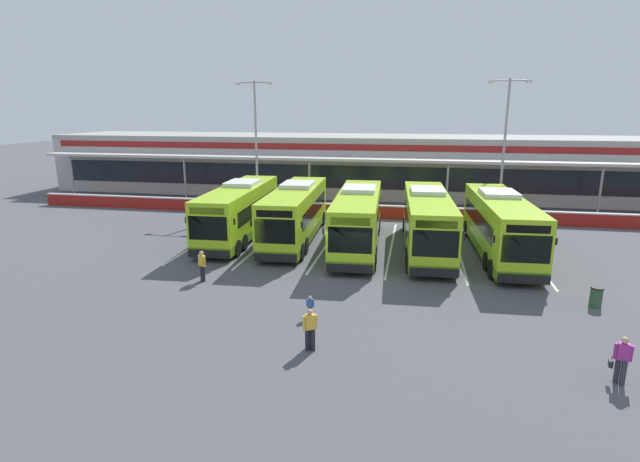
{
  "coord_description": "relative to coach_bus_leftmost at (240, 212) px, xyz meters",
  "views": [
    {
      "loc": [
        3.41,
        -24.72,
        8.61
      ],
      "look_at": [
        -2.01,
        3.0,
        1.6
      ],
      "focal_mm": 27.46,
      "sensor_mm": 36.0,
      "label": 1
    }
  ],
  "objects": [
    {
      "name": "ground_plane",
      "position": [
        8.37,
        -6.63,
        -1.79
      ],
      "size": [
        200.0,
        200.0,
        0.0
      ],
      "primitive_type": "plane",
      "color": "#4C4C51"
    },
    {
      "name": "terminal_building",
      "position": [
        8.37,
        20.28,
        1.23
      ],
      "size": [
        70.0,
        13.0,
        6.0
      ],
      "color": "#B7B7B2",
      "rests_on": "ground"
    },
    {
      "name": "red_barrier_wall",
      "position": [
        8.37,
        7.87,
        -1.23
      ],
      "size": [
        60.0,
        0.4,
        1.1
      ],
      "color": "maroon",
      "rests_on": "ground"
    },
    {
      "name": "coach_bus_leftmost",
      "position": [
        0.0,
        0.0,
        0.0
      ],
      "size": [
        3.38,
        12.26,
        3.78
      ],
      "color": "#9ED11E",
      "rests_on": "ground"
    },
    {
      "name": "coach_bus_left_centre",
      "position": [
        3.96,
        -0.01,
        0.0
      ],
      "size": [
        3.38,
        12.26,
        3.78
      ],
      "color": "#9ED11E",
      "rests_on": "ground"
    },
    {
      "name": "coach_bus_centre",
      "position": [
        8.31,
        -1.07,
        0.0
      ],
      "size": [
        3.38,
        12.26,
        3.78
      ],
      "color": "#9ED11E",
      "rests_on": "ground"
    },
    {
      "name": "coach_bus_right_centre",
      "position": [
        12.63,
        -0.93,
        0.0
      ],
      "size": [
        3.38,
        12.26,
        3.78
      ],
      "color": "#9ED11E",
      "rests_on": "ground"
    },
    {
      "name": "coach_bus_rightmost",
      "position": [
        16.92,
        -1.09,
        0.0
      ],
      "size": [
        3.38,
        12.26,
        3.78
      ],
      "color": "#9ED11E",
      "rests_on": "ground"
    },
    {
      "name": "bay_stripe_far_west",
      "position": [
        -2.13,
        -0.63,
        -1.78
      ],
      "size": [
        0.14,
        13.0,
        0.01
      ],
      "primitive_type": "cube",
      "color": "silver",
      "rests_on": "ground"
    },
    {
      "name": "bay_stripe_west",
      "position": [
        2.07,
        -0.63,
        -1.78
      ],
      "size": [
        0.14,
        13.0,
        0.01
      ],
      "primitive_type": "cube",
      "color": "silver",
      "rests_on": "ground"
    },
    {
      "name": "bay_stripe_mid_west",
      "position": [
        6.27,
        -0.63,
        -1.78
      ],
      "size": [
        0.14,
        13.0,
        0.01
      ],
      "primitive_type": "cube",
      "color": "silver",
      "rests_on": "ground"
    },
    {
      "name": "bay_stripe_centre",
      "position": [
        10.47,
        -0.63,
        -1.78
      ],
      "size": [
        0.14,
        13.0,
        0.01
      ],
      "primitive_type": "cube",
      "color": "silver",
      "rests_on": "ground"
    },
    {
      "name": "bay_stripe_mid_east",
      "position": [
        14.67,
        -0.63,
        -1.78
      ],
      "size": [
        0.14,
        13.0,
        0.01
      ],
      "primitive_type": "cube",
      "color": "silver",
      "rests_on": "ground"
    },
    {
      "name": "bay_stripe_east",
      "position": [
        18.87,
        -0.63,
        -1.78
      ],
      "size": [
        0.14,
        13.0,
        0.01
      ],
      "primitive_type": "cube",
      "color": "silver",
      "rests_on": "ground"
    },
    {
      "name": "pedestrian_with_handbag",
      "position": [
        18.54,
        -15.54,
        -0.93
      ],
      "size": [
        0.64,
        0.41,
        1.62
      ],
      "color": "#33333D",
      "rests_on": "ground"
    },
    {
      "name": "pedestrian_in_dark_coat",
      "position": [
        1.24,
        -9.03,
        -0.91
      ],
      "size": [
        0.5,
        0.41,
        1.62
      ],
      "color": "black",
      "rests_on": "ground"
    },
    {
      "name": "pedestrian_child",
      "position": [
        7.66,
        -12.48,
        -1.24
      ],
      "size": [
        0.33,
        0.2,
        1.0
      ],
      "color": "#4C4238",
      "rests_on": "ground"
    },
    {
      "name": "pedestrian_near_bin",
      "position": [
        8.26,
        -15.27,
        -0.91
      ],
      "size": [
        0.51,
        0.36,
        1.62
      ],
      "color": "black",
      "rests_on": "ground"
    },
    {
      "name": "lamp_post_west",
      "position": [
        -1.87,
        9.65,
        4.5
      ],
      "size": [
        3.24,
        0.28,
        11.0
      ],
      "color": "#9E9EA3",
      "rests_on": "ground"
    },
    {
      "name": "lamp_post_centre",
      "position": [
        18.73,
        10.76,
        4.5
      ],
      "size": [
        3.24,
        0.28,
        11.0
      ],
      "color": "#9E9EA3",
      "rests_on": "ground"
    },
    {
      "name": "litter_bin",
      "position": [
        19.99,
        -8.81,
        -1.32
      ],
      "size": [
        0.54,
        0.54,
        0.93
      ],
      "color": "#2D5133",
      "rests_on": "ground"
    }
  ]
}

